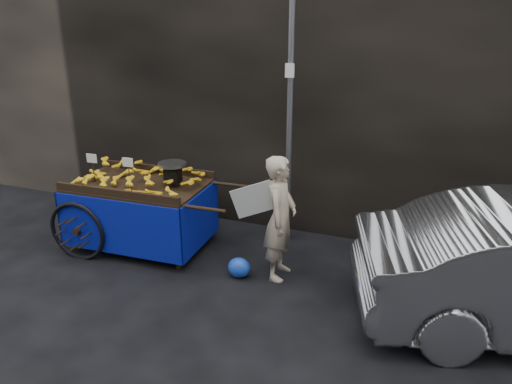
% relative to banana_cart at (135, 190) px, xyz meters
% --- Properties ---
extents(ground, '(80.00, 80.00, 0.00)m').
position_rel_banana_cart_xyz_m(ground, '(1.58, -0.36, -0.83)').
color(ground, black).
rests_on(ground, ground).
extents(building_wall, '(13.50, 2.00, 5.00)m').
position_rel_banana_cart_xyz_m(building_wall, '(1.98, 2.24, 1.67)').
color(building_wall, black).
rests_on(building_wall, ground).
extents(street_pole, '(0.12, 0.10, 4.00)m').
position_rel_banana_cart_xyz_m(street_pole, '(1.88, 0.94, 1.18)').
color(street_pole, slate).
rests_on(street_pole, ground).
extents(banana_cart, '(2.52, 1.29, 1.35)m').
position_rel_banana_cart_xyz_m(banana_cart, '(0.00, 0.00, 0.00)').
color(banana_cart, black).
rests_on(banana_cart, ground).
extents(vendor, '(0.75, 0.58, 1.56)m').
position_rel_banana_cart_xyz_m(vendor, '(2.11, -0.11, -0.05)').
color(vendor, '#C5AF93').
rests_on(vendor, ground).
extents(plastic_bag, '(0.29, 0.23, 0.26)m').
position_rel_banana_cart_xyz_m(plastic_bag, '(1.66, -0.33, -0.70)').
color(plastic_bag, blue).
rests_on(plastic_bag, ground).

